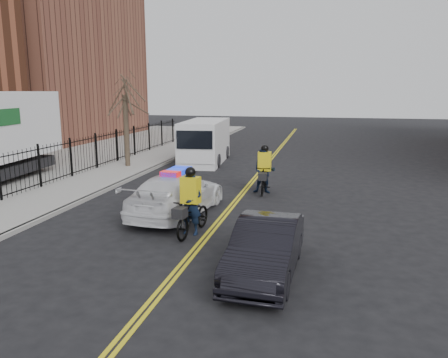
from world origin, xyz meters
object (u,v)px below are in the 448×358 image
police_cruiser (177,194)px  dark_sedan (266,248)px  cyclist_near (191,211)px  cyclist_far (264,174)px  cargo_van (204,142)px

police_cruiser → dark_sedan: size_ratio=1.29×
police_cruiser → dark_sedan: bearing=135.8°
cyclist_near → police_cruiser: bearing=127.7°
cyclist_far → cyclist_near: bearing=-106.4°
dark_sedan → cyclist_far: 8.60m
police_cruiser → cyclist_far: cyclist_far is taller
dark_sedan → cargo_van: size_ratio=0.66×
police_cruiser → dark_sedan: police_cruiser is taller
cyclist_near → cargo_van: bearing=111.6°
cargo_van → cyclist_far: bearing=-61.7°
cargo_van → dark_sedan: bearing=-74.1°
cargo_van → cyclist_far: cargo_van is taller
police_cruiser → cyclist_far: (2.61, 4.02, 0.08)m
dark_sedan → cyclist_near: (-2.70, 2.50, 0.06)m
dark_sedan → cyclist_near: 3.68m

